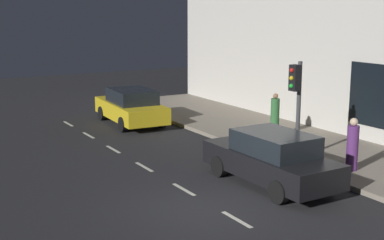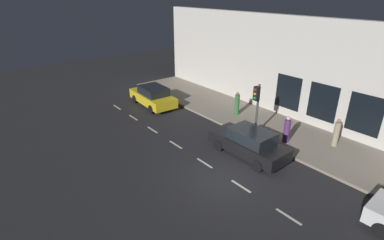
% 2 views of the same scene
% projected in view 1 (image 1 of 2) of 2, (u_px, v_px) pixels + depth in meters
% --- Properties ---
extents(ground_plane, '(60.00, 60.00, 0.00)m').
position_uv_depth(ground_plane, '(214.00, 207.00, 14.04)').
color(ground_plane, '#232326').
extents(sidewalk, '(4.50, 32.00, 0.15)m').
position_uv_depth(sidewalk, '(380.00, 169.00, 17.15)').
color(sidewalk, gray).
rests_on(sidewalk, ground).
extents(lane_centre_line, '(0.12, 27.20, 0.01)m').
position_uv_depth(lane_centre_line, '(237.00, 219.00, 13.20)').
color(lane_centre_line, beige).
rests_on(lane_centre_line, ground).
extents(traffic_light, '(0.48, 0.32, 3.24)m').
position_uv_depth(traffic_light, '(296.00, 93.00, 17.43)').
color(traffic_light, '#424244').
rests_on(traffic_light, sidewalk).
extents(parked_car_1, '(2.18, 4.56, 1.58)m').
position_uv_depth(parked_car_1, '(131.00, 106.00, 23.98)').
color(parked_car_1, gold).
rests_on(parked_car_1, ground).
extents(parked_car_3, '(1.95, 4.50, 1.58)m').
position_uv_depth(parked_car_3, '(271.00, 158.00, 15.68)').
color(parked_car_3, black).
rests_on(parked_car_3, ground).
extents(pedestrian_0, '(0.43, 0.43, 1.64)m').
position_uv_depth(pedestrian_0, '(352.00, 146.00, 16.60)').
color(pedestrian_0, '#5B2D70').
rests_on(pedestrian_0, sidewalk).
extents(pedestrian_1, '(0.35, 0.35, 1.70)m').
position_uv_depth(pedestrian_1, '(275.00, 117.00, 20.99)').
color(pedestrian_1, '#336B38').
rests_on(pedestrian_1, sidewalk).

